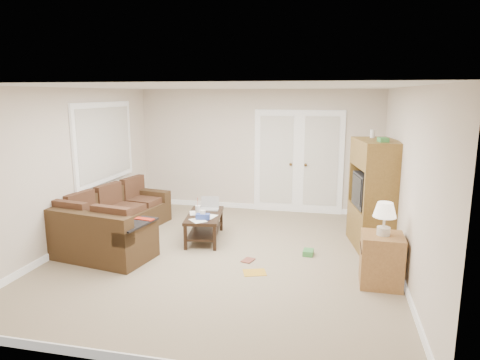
% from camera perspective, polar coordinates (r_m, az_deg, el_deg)
% --- Properties ---
extents(floor, '(5.50, 5.50, 0.00)m').
position_cam_1_polar(floor, '(6.57, -2.08, -10.07)').
color(floor, tan).
rests_on(floor, ground).
extents(ceiling, '(5.00, 5.50, 0.02)m').
position_cam_1_polar(ceiling, '(6.11, -2.25, 12.29)').
color(ceiling, silver).
rests_on(ceiling, wall_back).
extents(wall_left, '(0.02, 5.50, 2.50)m').
position_cam_1_polar(wall_left, '(7.26, -21.62, 1.45)').
color(wall_left, beige).
rests_on(wall_left, floor).
extents(wall_right, '(0.02, 5.50, 2.50)m').
position_cam_1_polar(wall_right, '(6.10, 21.21, -0.30)').
color(wall_right, beige).
rests_on(wall_right, floor).
extents(wall_back, '(5.00, 0.02, 2.50)m').
position_cam_1_polar(wall_back, '(8.87, 2.35, 3.94)').
color(wall_back, beige).
rests_on(wall_back, floor).
extents(wall_front, '(5.00, 0.02, 2.50)m').
position_cam_1_polar(wall_front, '(3.71, -13.06, -7.09)').
color(wall_front, beige).
rests_on(wall_front, floor).
extents(baseboards, '(5.00, 5.50, 0.10)m').
position_cam_1_polar(baseboards, '(6.55, -2.08, -9.66)').
color(baseboards, white).
rests_on(baseboards, floor).
extents(french_doors, '(1.80, 0.05, 2.13)m').
position_cam_1_polar(french_doors, '(8.76, 7.78, 2.33)').
color(french_doors, white).
rests_on(french_doors, floor).
extents(window_left, '(0.05, 1.92, 1.42)m').
position_cam_1_polar(window_left, '(8.04, -17.60, 4.79)').
color(window_left, white).
rests_on(window_left, wall_left).
extents(sectional_sofa, '(1.77, 2.73, 0.77)m').
position_cam_1_polar(sectional_sofa, '(7.35, -16.88, -5.73)').
color(sectional_sofa, '#432E19').
rests_on(sectional_sofa, floor).
extents(coffee_table, '(0.71, 1.15, 0.74)m').
position_cam_1_polar(coffee_table, '(7.23, -4.71, -6.04)').
color(coffee_table, black).
rests_on(coffee_table, floor).
extents(tv_armoire, '(0.77, 1.16, 1.84)m').
position_cam_1_polar(tv_armoire, '(7.05, 17.46, -1.74)').
color(tv_armoire, brown).
rests_on(tv_armoire, floor).
extents(side_cabinet, '(0.52, 0.52, 1.09)m').
position_cam_1_polar(side_cabinet, '(5.79, 18.37, -9.55)').
color(side_cabinet, olive).
rests_on(side_cabinet, floor).
extents(space_heater, '(0.13, 0.11, 0.29)m').
position_cam_1_polar(space_heater, '(8.67, 15.10, -4.07)').
color(space_heater, silver).
rests_on(space_heater, floor).
extents(floor_magazine, '(0.37, 0.33, 0.01)m').
position_cam_1_polar(floor_magazine, '(5.99, 1.96, -12.22)').
color(floor_magazine, gold).
rests_on(floor_magazine, floor).
extents(floor_greenbox, '(0.16, 0.21, 0.08)m').
position_cam_1_polar(floor_greenbox, '(6.67, 9.08, -9.51)').
color(floor_greenbox, '#3D8740').
rests_on(floor_greenbox, floor).
extents(floor_book, '(0.20, 0.24, 0.02)m').
position_cam_1_polar(floor_book, '(6.41, 0.48, -10.53)').
color(floor_book, brown).
rests_on(floor_book, floor).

